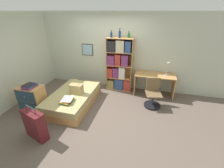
% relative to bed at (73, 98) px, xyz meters
% --- Properties ---
extents(ground_plane, '(14.00, 14.00, 0.00)m').
position_rel_bed_xyz_m(ground_plane, '(0.76, -0.02, -0.20)').
color(ground_plane, '#66564C').
extents(wall_back, '(10.00, 0.09, 2.60)m').
position_rel_bed_xyz_m(wall_back, '(0.76, 1.56, 1.10)').
color(wall_back, beige).
rests_on(wall_back, ground_plane).
extents(wall_left, '(0.06, 10.00, 2.60)m').
position_rel_bed_xyz_m(wall_left, '(-1.73, -0.02, 1.10)').
color(wall_left, beige).
rests_on(wall_left, ground_plane).
extents(bed, '(1.14, 1.88, 0.40)m').
position_rel_bed_xyz_m(bed, '(0.00, 0.00, 0.00)').
color(bed, tan).
rests_on(bed, ground_plane).
extents(handbag, '(0.37, 0.20, 0.46)m').
position_rel_bed_xyz_m(handbag, '(0.14, 0.01, 0.35)').
color(handbag, tan).
rests_on(handbag, bed).
extents(book_stack_on_bed, '(0.32, 0.39, 0.10)m').
position_rel_bed_xyz_m(book_stack_on_bed, '(0.11, -0.50, 0.25)').
color(book_stack_on_bed, silver).
rests_on(book_stack_on_bed, bed).
extents(suitcase, '(0.61, 0.38, 0.82)m').
position_rel_bed_xyz_m(suitcase, '(-0.15, -1.44, 0.15)').
color(suitcase, '#5B191E').
rests_on(suitcase, ground_plane).
extents(dresser, '(0.65, 0.46, 0.73)m').
position_rel_bed_xyz_m(dresser, '(-0.99, -0.53, 0.17)').
color(dresser, tan).
rests_on(dresser, ground_plane).
extents(magazine_pile_on_dresser, '(0.33, 0.37, 0.08)m').
position_rel_bed_xyz_m(magazine_pile_on_dresser, '(-0.95, -0.55, 0.57)').
color(magazine_pile_on_dresser, '#7A336B').
rests_on(magazine_pile_on_dresser, dresser).
extents(bookcase, '(0.87, 0.36, 1.83)m').
position_rel_bed_xyz_m(bookcase, '(1.12, 1.32, 0.68)').
color(bookcase, tan).
rests_on(bookcase, ground_plane).
extents(bottle_green, '(0.07, 0.07, 0.23)m').
position_rel_bed_xyz_m(bottle_green, '(0.87, 1.29, 1.72)').
color(bottle_green, navy).
rests_on(bottle_green, bookcase).
extents(bottle_brown, '(0.08, 0.08, 0.29)m').
position_rel_bed_xyz_m(bottle_brown, '(1.13, 1.31, 1.74)').
color(bottle_brown, navy).
rests_on(bottle_brown, bookcase).
extents(bottle_clear, '(0.07, 0.07, 0.20)m').
position_rel_bed_xyz_m(bottle_clear, '(1.41, 1.38, 1.71)').
color(bottle_clear, '#1E6B2D').
rests_on(bottle_clear, bookcase).
extents(desk, '(1.28, 0.57, 0.74)m').
position_rel_bed_xyz_m(desk, '(2.36, 1.22, 0.33)').
color(desk, tan).
rests_on(desk, ground_plane).
extents(desk_lamp, '(0.21, 0.16, 0.50)m').
position_rel_bed_xyz_m(desk_lamp, '(2.73, 1.26, 0.88)').
color(desk_lamp, '#ADA89E').
rests_on(desk_lamp, desk).
extents(desk_chair, '(0.52, 0.52, 0.85)m').
position_rel_bed_xyz_m(desk_chair, '(2.34, 0.53, 0.07)').
color(desk_chair, black).
rests_on(desk_chair, ground_plane).
extents(waste_bin, '(0.23, 0.23, 0.25)m').
position_rel_bed_xyz_m(waste_bin, '(2.49, 1.17, -0.07)').
color(waste_bin, slate).
rests_on(waste_bin, ground_plane).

